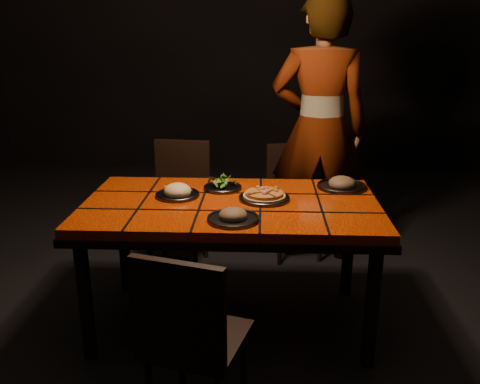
{
  "coord_description": "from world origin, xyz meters",
  "views": [
    {
      "loc": [
        0.17,
        -2.61,
        1.65
      ],
      "look_at": [
        0.05,
        -0.05,
        0.82
      ],
      "focal_mm": 38.0,
      "sensor_mm": 36.0,
      "label": 1
    }
  ],
  "objects_px": {
    "chair_far_left": "(180,195)",
    "dining_table": "(231,215)",
    "plate_pizza": "(264,196)",
    "plate_pasta": "(178,193)",
    "chair_near": "(189,334)",
    "diner": "(320,130)",
    "chair_far_right": "(293,192)"
  },
  "relations": [
    {
      "from": "chair_far_left",
      "to": "dining_table",
      "type": "bearing_deg",
      "value": -56.36
    },
    {
      "from": "chair_far_left",
      "to": "plate_pizza",
      "type": "xyz_separation_m",
      "value": [
        0.6,
        -0.78,
        0.26
      ]
    },
    {
      "from": "diner",
      "to": "chair_far_left",
      "type": "bearing_deg",
      "value": 15.76
    },
    {
      "from": "chair_far_left",
      "to": "diner",
      "type": "bearing_deg",
      "value": 17.25
    },
    {
      "from": "dining_table",
      "to": "plate_pizza",
      "type": "distance_m",
      "value": 0.21
    },
    {
      "from": "dining_table",
      "to": "plate_pizza",
      "type": "bearing_deg",
      "value": 13.23
    },
    {
      "from": "dining_table",
      "to": "chair_near",
      "type": "relative_size",
      "value": 1.92
    },
    {
      "from": "dining_table",
      "to": "plate_pasta",
      "type": "relative_size",
      "value": 6.57
    },
    {
      "from": "dining_table",
      "to": "chair_far_left",
      "type": "relative_size",
      "value": 1.82
    },
    {
      "from": "chair_far_left",
      "to": "diner",
      "type": "distance_m",
      "value": 1.11
    },
    {
      "from": "chair_far_right",
      "to": "plate_pasta",
      "type": "distance_m",
      "value": 1.23
    },
    {
      "from": "chair_far_right",
      "to": "plate_pizza",
      "type": "distance_m",
      "value": 1.06
    },
    {
      "from": "diner",
      "to": "plate_pasta",
      "type": "xyz_separation_m",
      "value": [
        -0.88,
        -0.93,
        -0.19
      ]
    },
    {
      "from": "plate_pasta",
      "to": "dining_table",
      "type": "bearing_deg",
      "value": -14.07
    },
    {
      "from": "plate_pizza",
      "to": "plate_pasta",
      "type": "bearing_deg",
      "value": 175.98
    },
    {
      "from": "plate_pizza",
      "to": "chair_far_left",
      "type": "bearing_deg",
      "value": 127.7
    },
    {
      "from": "dining_table",
      "to": "chair_far_right",
      "type": "relative_size",
      "value": 1.95
    },
    {
      "from": "diner",
      "to": "plate_pizza",
      "type": "relative_size",
      "value": 5.88
    },
    {
      "from": "plate_pizza",
      "to": "plate_pasta",
      "type": "xyz_separation_m",
      "value": [
        -0.49,
        0.03,
        0.0
      ]
    },
    {
      "from": "chair_near",
      "to": "chair_far_left",
      "type": "bearing_deg",
      "value": -63.62
    },
    {
      "from": "dining_table",
      "to": "chair_near",
      "type": "distance_m",
      "value": 0.89
    },
    {
      "from": "plate_pizza",
      "to": "chair_near",
      "type": "bearing_deg",
      "value": -108.01
    },
    {
      "from": "plate_pasta",
      "to": "chair_far_right",
      "type": "bearing_deg",
      "value": 53.65
    },
    {
      "from": "plate_pizza",
      "to": "chair_far_right",
      "type": "bearing_deg",
      "value": 77.49
    },
    {
      "from": "dining_table",
      "to": "plate_pizza",
      "type": "relative_size",
      "value": 4.97
    },
    {
      "from": "chair_near",
      "to": "chair_far_right",
      "type": "relative_size",
      "value": 1.02
    },
    {
      "from": "chair_far_right",
      "to": "plate_pizza",
      "type": "xyz_separation_m",
      "value": [
        -0.22,
        -1.0,
        0.29
      ]
    },
    {
      "from": "dining_table",
      "to": "chair_far_left",
      "type": "bearing_deg",
      "value": 117.15
    },
    {
      "from": "chair_near",
      "to": "plate_pasta",
      "type": "relative_size",
      "value": 3.42
    },
    {
      "from": "chair_far_right",
      "to": "diner",
      "type": "bearing_deg",
      "value": -21.77
    },
    {
      "from": "chair_far_left",
      "to": "plate_pasta",
      "type": "height_order",
      "value": "chair_far_left"
    },
    {
      "from": "chair_far_left",
      "to": "chair_far_right",
      "type": "height_order",
      "value": "chair_far_left"
    }
  ]
}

